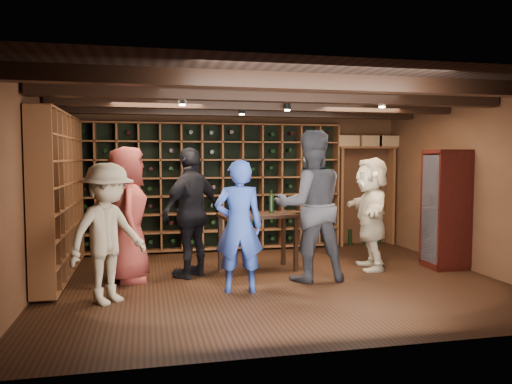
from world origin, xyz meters
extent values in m
plane|color=black|center=(0.00, 0.00, 0.00)|extent=(6.00, 6.00, 0.00)
plane|color=#51301C|center=(0.00, 2.50, 1.25)|extent=(6.00, 0.00, 6.00)
plane|color=#51301C|center=(0.00, -2.50, 1.25)|extent=(6.00, 0.00, 6.00)
plane|color=#51301C|center=(-3.00, 0.00, 1.25)|extent=(0.00, 5.00, 5.00)
plane|color=#51301C|center=(3.00, 0.00, 1.25)|extent=(0.00, 5.00, 5.00)
plane|color=black|center=(0.00, 0.00, 2.50)|extent=(6.00, 6.00, 0.00)
cube|color=black|center=(0.00, -1.60, 2.42)|extent=(5.90, 0.18, 0.16)
cube|color=black|center=(0.00, -0.50, 2.42)|extent=(5.90, 0.18, 0.16)
cube|color=black|center=(0.00, 0.60, 2.42)|extent=(5.90, 0.18, 0.16)
cube|color=black|center=(0.00, 1.70, 2.42)|extent=(5.90, 0.18, 0.16)
cylinder|color=black|center=(-1.20, 0.00, 2.39)|extent=(0.10, 0.10, 0.10)
cylinder|color=black|center=(0.30, 0.40, 2.39)|extent=(0.10, 0.10, 0.10)
cylinder|color=black|center=(1.40, -0.30, 2.39)|extent=(0.10, 0.10, 0.10)
cylinder|color=black|center=(-0.20, 1.20, 2.39)|extent=(0.10, 0.10, 0.10)
cube|color=brown|center=(-0.52, 2.33, 1.15)|extent=(4.65, 0.30, 2.20)
cube|color=black|center=(-0.52, 2.33, 1.15)|extent=(4.56, 0.02, 2.16)
cube|color=brown|center=(-2.83, 0.82, 1.15)|extent=(0.30, 2.65, 2.20)
cube|color=black|center=(-2.83, 0.82, 1.15)|extent=(0.29, 0.02, 2.16)
cube|color=brown|center=(2.40, 2.32, 1.85)|extent=(1.15, 0.32, 0.04)
cube|color=brown|center=(2.92, 2.32, 0.93)|extent=(0.05, 0.28, 1.85)
cube|color=brown|center=(1.88, 2.32, 0.93)|extent=(0.05, 0.28, 1.85)
cube|color=#A37B51|center=(2.00, 2.32, 1.97)|extent=(0.40, 0.30, 0.20)
cube|color=#A37B51|center=(2.45, 2.32, 1.97)|extent=(0.40, 0.30, 0.20)
cube|color=#A37B51|center=(2.80, 2.32, 1.97)|extent=(0.40, 0.30, 0.20)
cube|color=black|center=(2.72, 0.20, 0.05)|extent=(0.55, 0.50, 0.10)
cube|color=black|center=(2.72, 0.20, 0.90)|extent=(0.55, 0.50, 1.70)
cube|color=white|center=(2.46, 0.20, 0.90)|extent=(0.01, 0.46, 1.60)
cube|color=black|center=(2.72, 0.20, 0.90)|extent=(0.50, 0.44, 0.02)
sphere|color=#59260C|center=(2.70, 0.20, 1.00)|extent=(0.18, 0.18, 0.18)
imported|color=navy|center=(-0.56, -0.45, 0.82)|extent=(0.64, 0.46, 1.64)
imported|color=black|center=(0.49, -0.07, 1.01)|extent=(0.99, 0.78, 2.03)
imported|color=maroon|center=(-1.92, 0.40, 0.90)|extent=(0.64, 0.93, 1.81)
imported|color=black|center=(-1.05, 0.47, 0.90)|extent=(1.09, 1.02, 1.80)
imported|color=gray|center=(-2.10, -0.58, 0.80)|extent=(1.17, 1.14, 1.60)
imported|color=#C1AE8E|center=(1.61, 0.41, 0.83)|extent=(0.82, 1.62, 1.67)
cube|color=black|center=(-0.07, 0.64, 0.81)|extent=(1.17, 0.70, 0.05)
cube|color=black|center=(-0.54, 0.34, 0.40)|extent=(0.06, 0.06, 0.80)
cube|color=black|center=(0.46, 0.48, 0.40)|extent=(0.06, 0.06, 0.80)
cube|color=black|center=(-0.61, 0.80, 0.40)|extent=(0.06, 0.06, 0.80)
cube|color=black|center=(0.40, 0.94, 0.40)|extent=(0.06, 0.06, 0.80)
cylinder|color=black|center=(-0.35, 0.65, 0.98)|extent=(0.07, 0.07, 0.28)
cylinder|color=black|center=(-0.12, 0.68, 0.98)|extent=(0.07, 0.07, 0.28)
cylinder|color=black|center=(0.15, 0.72, 0.98)|extent=(0.07, 0.07, 0.28)
camera|label=1|loc=(-1.67, -6.44, 1.67)|focal=35.00mm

